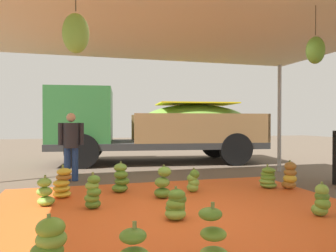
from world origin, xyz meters
The scene contains 17 objects.
ground_plane centered at (0.00, 3.00, 0.00)m, with size 40.00×40.00×0.00m, color brown.
tarp_orange centered at (0.00, 0.00, 0.01)m, with size 5.72×5.25×0.01m, color #E05B23.
tent_canopy centered at (0.01, -0.11, 2.85)m, with size 8.00×7.00×2.95m.
banana_bunch_1 centered at (-1.98, 1.11, 0.21)m, with size 0.36×0.35×0.49m.
banana_bunch_2 centered at (-1.25, 0.71, 0.25)m, with size 0.34×0.33×0.57m.
banana_bunch_3 centered at (-1.70, -1.38, 0.24)m, with size 0.46×0.44×0.52m.
banana_bunch_4 centered at (2.59, 1.17, 0.26)m, with size 0.35×0.37×0.58m.
banana_bunch_5 centered at (-0.17, -0.14, 0.21)m, with size 0.39×0.39×0.45m.
banana_bunch_6 centered at (-1.73, 1.61, 0.25)m, with size 0.43×0.43×0.58m.
banana_bunch_7 centered at (-0.69, 1.76, 0.26)m, with size 0.40×0.42×0.59m.
banana_bunch_8 centered at (-0.03, 1.10, 0.26)m, with size 0.38×0.37×0.59m.
banana_bunch_9 centered at (2.25, 1.40, 0.20)m, with size 0.47×0.45×0.47m.
banana_bunch_10 centered at (-0.20, -1.51, 0.24)m, with size 0.39×0.39×0.56m.
banana_bunch_11 centered at (0.65, 1.43, 0.21)m, with size 0.30×0.30×0.46m.
banana_bunch_13 centered at (1.87, -0.55, 0.22)m, with size 0.33×0.34×0.49m.
cargo_truck_main centered at (0.88, 6.16, 1.25)m, with size 7.05×3.32×2.40m.
worker_0 centered at (-1.62, 3.30, 0.90)m, with size 0.57×0.35×1.55m.
Camera 1 is at (-1.45, -4.42, 1.35)m, focal length 34.88 mm.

